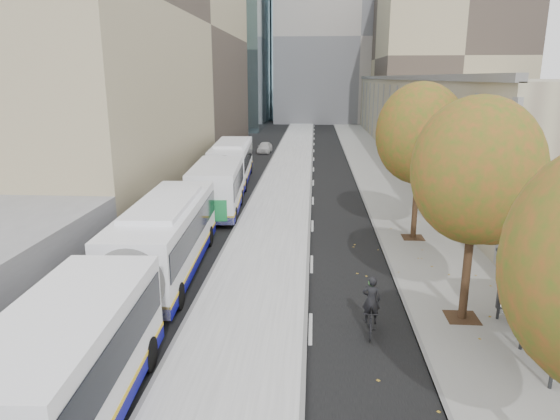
# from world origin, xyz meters

# --- Properties ---
(bus_platform) EXTENTS (4.25, 150.00, 0.15)m
(bus_platform) POSITION_xyz_m (-3.88, 35.00, 0.07)
(bus_platform) COLOR #A7A7A7
(bus_platform) RESTS_ON ground
(sidewalk) EXTENTS (4.75, 150.00, 0.08)m
(sidewalk) POSITION_xyz_m (4.12, 35.00, 0.04)
(sidewalk) COLOR gray
(sidewalk) RESTS_ON ground
(building_tan) EXTENTS (18.00, 92.00, 8.00)m
(building_tan) POSITION_xyz_m (15.50, 64.00, 4.00)
(building_tan) COLOR gray
(building_tan) RESTS_ON ground
(building_midrise) EXTENTS (24.00, 46.00, 25.00)m
(building_midrise) POSITION_xyz_m (-22.50, 41.00, 12.50)
(building_midrise) COLOR tan
(building_midrise) RESTS_ON ground
(building_far_block) EXTENTS (30.00, 18.00, 30.00)m
(building_far_block) POSITION_xyz_m (6.00, 96.00, 15.00)
(building_far_block) COLOR gray
(building_far_block) RESTS_ON ground
(bus_shelter) EXTENTS (1.90, 4.40, 2.53)m
(bus_shelter) POSITION_xyz_m (5.69, 10.96, 2.19)
(bus_shelter) COLOR #383A3F
(bus_shelter) RESTS_ON sidewalk
(tree_c) EXTENTS (4.20, 4.20, 7.28)m
(tree_c) POSITION_xyz_m (3.60, 13.00, 5.25)
(tree_c) COLOR black
(tree_c) RESTS_ON sidewalk
(tree_d) EXTENTS (4.40, 4.40, 7.60)m
(tree_d) POSITION_xyz_m (3.60, 22.00, 5.47)
(tree_d) COLOR black
(tree_d) RESTS_ON sidewalk
(bus_near) EXTENTS (3.51, 18.22, 3.02)m
(bus_near) POSITION_xyz_m (-7.63, 12.49, 1.65)
(bus_near) COLOR white
(bus_near) RESTS_ON ground
(bus_far) EXTENTS (3.92, 18.64, 3.08)m
(bus_far) POSITION_xyz_m (-7.88, 31.80, 1.69)
(bus_far) COLOR white
(bus_far) RESTS_ON ground
(cyclist) EXTENTS (0.62, 1.62, 2.03)m
(cyclist) POSITION_xyz_m (0.29, 11.76, 0.75)
(cyclist) COLOR black
(cyclist) RESTS_ON ground
(distant_car) EXTENTS (1.59, 3.57, 1.19)m
(distant_car) POSITION_xyz_m (-7.15, 52.37, 0.60)
(distant_car) COLOR silver
(distant_car) RESTS_ON ground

